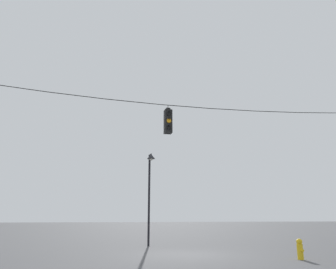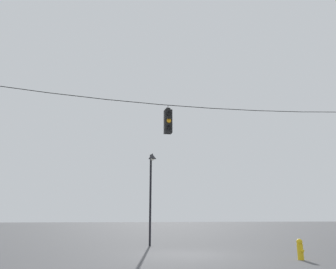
% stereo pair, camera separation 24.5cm
% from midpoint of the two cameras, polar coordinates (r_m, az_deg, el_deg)
% --- Properties ---
extents(ground_plane, '(200.00, 200.00, 0.00)m').
position_cam_midpoint_polar(ground_plane, '(14.73, 2.85, -20.18)').
color(ground_plane, '#4C4C4F').
extents(span_wire, '(17.30, 0.03, 0.36)m').
position_cam_midpoint_polar(span_wire, '(15.53, 2.56, 5.28)').
color(span_wire, black).
extents(traffic_light_near_left_pole, '(0.34, 0.58, 1.36)m').
position_cam_midpoint_polar(traffic_light_near_left_pole, '(15.05, -0.47, 2.30)').
color(traffic_light_near_left_pole, black).
extents(street_lamp, '(0.45, 0.78, 5.09)m').
position_cam_midpoint_polar(street_lamp, '(18.80, -3.53, -7.71)').
color(street_lamp, black).
rests_on(street_lamp, ground_plane).
extents(fire_hydrant, '(0.22, 0.30, 0.75)m').
position_cam_midpoint_polar(fire_hydrant, '(13.84, 21.50, -18.05)').
color(fire_hydrant, gold).
rests_on(fire_hydrant, ground_plane).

